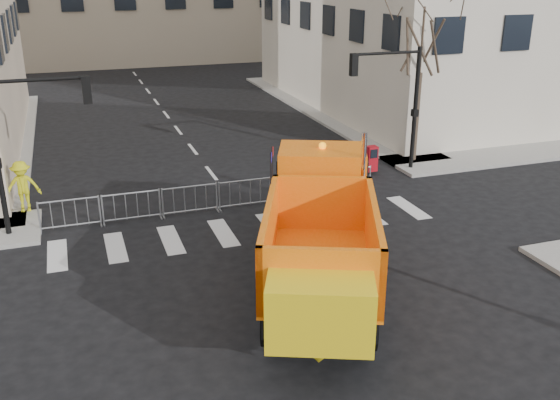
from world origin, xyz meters
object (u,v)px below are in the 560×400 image
object	(u,v)px
worker	(23,186)
cop_c	(317,179)
cop_b	(324,199)
cop_a	(325,187)
newspaper_box	(371,159)
plow_truck	(321,230)

from	to	relation	value
worker	cop_c	bearing A→B (deg)	-11.94
cop_b	worker	distance (m)	10.87
cop_a	newspaper_box	distance (m)	4.63
cop_a	cop_b	xyz separation A→B (m)	(-0.72, -1.55, 0.16)
worker	cop_b	bearing A→B (deg)	-22.95
cop_a	worker	size ratio (longest dim) A/B	0.86
plow_truck	cop_c	xyz separation A→B (m)	(2.50, 6.35, -0.88)
cop_b	newspaper_box	xyz separation A→B (m)	(4.19, 4.61, -0.27)
cop_a	cop_b	bearing A→B (deg)	58.60
cop_a	cop_c	size ratio (longest dim) A/B	0.82
cop_c	worker	world-z (taller)	worker
plow_truck	worker	size ratio (longest dim) A/B	5.87
cop_b	newspaper_box	distance (m)	6.24
cop_a	cop_c	world-z (taller)	cop_c
worker	newspaper_box	size ratio (longest dim) A/B	1.72
cop_b	newspaper_box	bearing A→B (deg)	-141.51
cop_a	cop_b	distance (m)	1.71
plow_truck	newspaper_box	distance (m)	10.92
plow_truck	cop_c	size ratio (longest dim) A/B	5.60
plow_truck	worker	bearing A→B (deg)	64.95
plow_truck	newspaper_box	world-z (taller)	plow_truck
cop_b	cop_a	bearing A→B (deg)	-124.13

